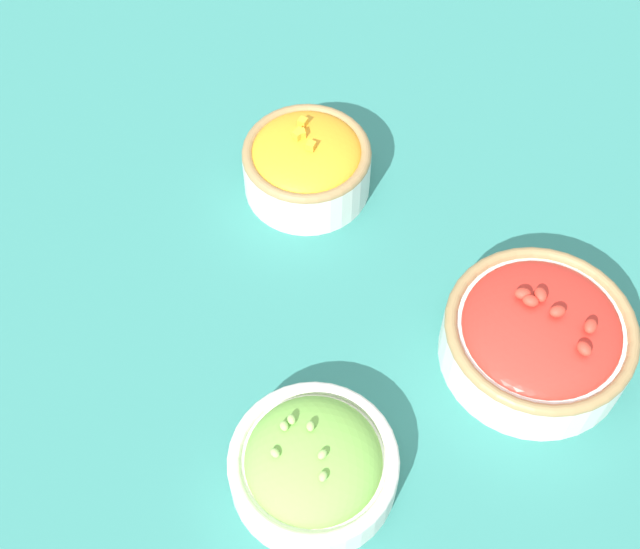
# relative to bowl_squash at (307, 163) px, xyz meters

# --- Properties ---
(ground_plane) EXTENTS (3.00, 3.00, 0.00)m
(ground_plane) POSITION_rel_bowl_squash_xyz_m (-0.12, 0.06, -0.04)
(ground_plane) COLOR #337F75
(bowl_squash) EXTENTS (0.14, 0.14, 0.08)m
(bowl_squash) POSITION_rel_bowl_squash_xyz_m (0.00, 0.00, 0.00)
(bowl_squash) COLOR silver
(bowl_squash) RESTS_ON ground_plane
(bowl_lettuce) EXTENTS (0.15, 0.15, 0.07)m
(bowl_lettuce) POSITION_rel_bowl_squash_xyz_m (-0.29, 0.17, -0.01)
(bowl_lettuce) COLOR silver
(bowl_lettuce) RESTS_ON ground_plane
(bowl_cherry_tomatoes) EXTENTS (0.18, 0.18, 0.08)m
(bowl_cherry_tomatoes) POSITION_rel_bowl_squash_xyz_m (-0.30, -0.07, -0.00)
(bowl_cherry_tomatoes) COLOR silver
(bowl_cherry_tomatoes) RESTS_ON ground_plane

